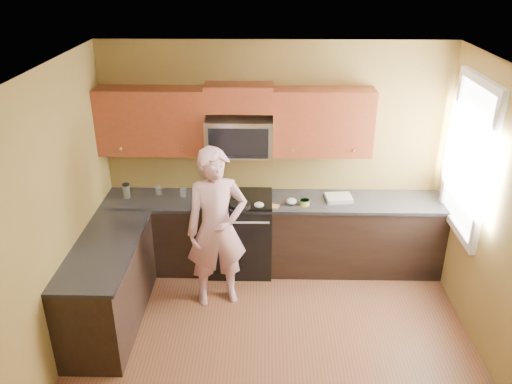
{
  "coord_description": "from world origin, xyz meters",
  "views": [
    {
      "loc": [
        -0.1,
        -3.75,
        3.56
      ],
      "look_at": [
        -0.2,
        1.3,
        1.2
      ],
      "focal_mm": 36.17,
      "sensor_mm": 36.0,
      "label": 1
    }
  ],
  "objects_px": {
    "frying_pan": "(240,207)",
    "microwave": "(240,154)",
    "travel_mug": "(127,198)",
    "butter_tub": "(305,205)",
    "stove": "(240,233)",
    "woman": "(217,229)"
  },
  "relations": [
    {
      "from": "stove",
      "to": "woman",
      "type": "distance_m",
      "value": 0.81
    },
    {
      "from": "frying_pan",
      "to": "butter_tub",
      "type": "height_order",
      "value": "frying_pan"
    },
    {
      "from": "frying_pan",
      "to": "travel_mug",
      "type": "bearing_deg",
      "value": 174.69
    },
    {
      "from": "woman",
      "to": "travel_mug",
      "type": "distance_m",
      "value": 1.33
    },
    {
      "from": "frying_pan",
      "to": "butter_tub",
      "type": "bearing_deg",
      "value": 17.56
    },
    {
      "from": "woman",
      "to": "frying_pan",
      "type": "xyz_separation_m",
      "value": [
        0.23,
        0.41,
        0.05
      ]
    },
    {
      "from": "stove",
      "to": "microwave",
      "type": "relative_size",
      "value": 1.25
    },
    {
      "from": "stove",
      "to": "travel_mug",
      "type": "relative_size",
      "value": 5.36
    },
    {
      "from": "stove",
      "to": "frying_pan",
      "type": "xyz_separation_m",
      "value": [
        0.02,
        -0.26,
        0.47
      ]
    },
    {
      "from": "stove",
      "to": "travel_mug",
      "type": "bearing_deg",
      "value": 178.42
    },
    {
      "from": "frying_pan",
      "to": "travel_mug",
      "type": "height_order",
      "value": "travel_mug"
    },
    {
      "from": "microwave",
      "to": "butter_tub",
      "type": "bearing_deg",
      "value": -17.76
    },
    {
      "from": "stove",
      "to": "travel_mug",
      "type": "height_order",
      "value": "travel_mug"
    },
    {
      "from": "stove",
      "to": "travel_mug",
      "type": "distance_m",
      "value": 1.41
    },
    {
      "from": "microwave",
      "to": "butter_tub",
      "type": "relative_size",
      "value": 6.7
    },
    {
      "from": "microwave",
      "to": "butter_tub",
      "type": "height_order",
      "value": "microwave"
    },
    {
      "from": "travel_mug",
      "to": "microwave",
      "type": "bearing_deg",
      "value": 3.78
    },
    {
      "from": "microwave",
      "to": "woman",
      "type": "xyz_separation_m",
      "value": [
        -0.21,
        -0.79,
        -0.55
      ]
    },
    {
      "from": "microwave",
      "to": "frying_pan",
      "type": "xyz_separation_m",
      "value": [
        0.02,
        -0.38,
        -0.5
      ]
    },
    {
      "from": "frying_pan",
      "to": "microwave",
      "type": "bearing_deg",
      "value": 100.13
    },
    {
      "from": "stove",
      "to": "butter_tub",
      "type": "distance_m",
      "value": 0.88
    },
    {
      "from": "stove",
      "to": "butter_tub",
      "type": "xyz_separation_m",
      "value": [
        0.75,
        -0.12,
        0.45
      ]
    }
  ]
}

